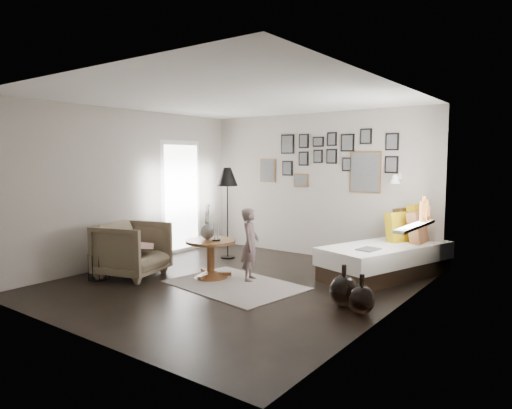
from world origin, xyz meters
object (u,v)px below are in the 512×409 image
Objects in this scene: vase at (207,228)px; daybed at (388,254)px; pedestal_table at (211,260)px; magazine_basket at (99,266)px; demijohn_small at (362,299)px; floor_lamp at (227,180)px; demijohn_large at (344,291)px; child at (250,245)px; armchair at (132,250)px.

vase reaches higher than daybed.
pedestal_table is 1.94× the size of magazine_basket.
demijohn_small is at bearing 12.59° from magazine_basket.
demijohn_small is (3.16, -1.40, -1.22)m from floor_lamp.
child is at bearing 169.85° from demijohn_large.
armchair is 0.85× the size of child.
pedestal_table is 1.58× the size of demijohn_small.
floor_lamp is at bearing 156.11° from demijohn_small.
demijohn_small is at bearing -23.89° from floor_lamp.
pedestal_table is 1.44× the size of demijohn_large.
armchair reaches higher than pedestal_table.
vase is 1.39× the size of magazine_basket.
magazine_basket is at bearing -139.90° from vase.
daybed reaches higher than demijohn_large.
demijohn_small is at bearing -23.13° from demijohn_large.
daybed reaches higher than pedestal_table.
child is (1.26, -0.99, -0.87)m from floor_lamp.
daybed is at bearing 39.45° from magazine_basket.
floor_lamp is 1.52× the size of child.
demijohn_large is at bearing -94.90° from armchair.
daybed is at bearing 101.89° from demijohn_small.
vase is at bearing 40.10° from magazine_basket.
pedestal_table is at bearing 178.59° from demijohn_large.
vase is 1.03× the size of demijohn_large.
child is at bearing 33.88° from magazine_basket.
armchair is 1.94× the size of demijohn_small.
pedestal_table is at bearing -121.28° from daybed.
demijohn_large is 1.68m from child.
pedestal_table is 1.40× the size of vase.
vase reaches higher than pedestal_table.
pedestal_table is 0.81× the size of armchair.
vase is at bearing -70.37° from armchair.
vase is at bearing -62.79° from floor_lamp.
vase reaches higher than demijohn_large.
armchair is (-1.02, -0.63, 0.14)m from pedestal_table.
floor_lamp is 3.67m from demijohn_small.
daybed is 3.00m from floor_lamp.
demijohn_small is at bearing -97.65° from armchair.
daybed is 4.98× the size of demijohn_small.
armchair is 0.53m from magazine_basket.
floor_lamp is (-0.70, 1.23, 1.13)m from pedestal_table.
pedestal_table is 0.45× the size of floor_lamp.
demijohn_large is 0.48× the size of child.
demijohn_small is 0.44× the size of child.
armchair is at bearing -145.25° from vase.
armchair is (-3.07, -2.38, 0.09)m from daybed.
child reaches higher than demijohn_small.
armchair is 0.56× the size of floor_lamp.
floor_lamp is 3.17× the size of demijohn_large.
floor_lamp reaches higher than child.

